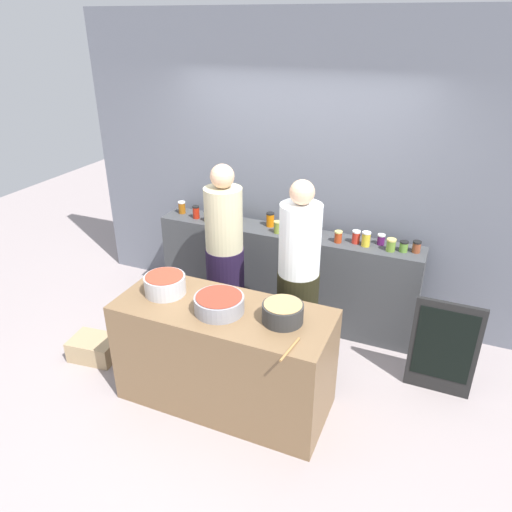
# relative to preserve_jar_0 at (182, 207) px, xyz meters

# --- Properties ---
(ground) EXTENTS (12.00, 12.00, 0.00)m
(ground) POSITION_rel_preserve_jar_0_xyz_m (1.21, -1.13, -1.05)
(ground) COLOR gray
(storefront_wall) EXTENTS (4.80, 0.12, 3.00)m
(storefront_wall) POSITION_rel_preserve_jar_0_xyz_m (1.21, 0.32, 0.45)
(storefront_wall) COLOR slate
(storefront_wall) RESTS_ON ground
(display_shelf) EXTENTS (2.70, 0.36, 0.98)m
(display_shelf) POSITION_rel_preserve_jar_0_xyz_m (1.21, -0.03, -0.56)
(display_shelf) COLOR #3C3E41
(display_shelf) RESTS_ON ground
(prep_table) EXTENTS (1.70, 0.70, 0.90)m
(prep_table) POSITION_rel_preserve_jar_0_xyz_m (1.21, -1.43, -0.60)
(prep_table) COLOR brown
(prep_table) RESTS_ON ground
(preserve_jar_0) EXTENTS (0.08, 0.08, 0.13)m
(preserve_jar_0) POSITION_rel_preserve_jar_0_xyz_m (0.00, 0.00, 0.00)
(preserve_jar_0) COLOR #934F10
(preserve_jar_0) RESTS_ON display_shelf
(preserve_jar_1) EXTENTS (0.07, 0.07, 0.14)m
(preserve_jar_1) POSITION_rel_preserve_jar_0_xyz_m (0.21, -0.07, 0.00)
(preserve_jar_1) COLOR #A72010
(preserve_jar_1) RESTS_ON display_shelf
(preserve_jar_2) EXTENTS (0.09, 0.09, 0.12)m
(preserve_jar_2) POSITION_rel_preserve_jar_0_xyz_m (0.37, -0.10, -0.01)
(preserve_jar_2) COLOR gold
(preserve_jar_2) RESTS_ON display_shelf
(preserve_jar_3) EXTENTS (0.09, 0.09, 0.11)m
(preserve_jar_3) POSITION_rel_preserve_jar_0_xyz_m (0.54, 0.02, -0.01)
(preserve_jar_3) COLOR olive
(preserve_jar_3) RESTS_ON display_shelf
(preserve_jar_4) EXTENTS (0.09, 0.09, 0.12)m
(preserve_jar_4) POSITION_rel_preserve_jar_0_xyz_m (0.66, 0.03, -0.01)
(preserve_jar_4) COLOR gold
(preserve_jar_4) RESTS_ON display_shelf
(preserve_jar_5) EXTENTS (0.08, 0.08, 0.15)m
(preserve_jar_5) POSITION_rel_preserve_jar_0_xyz_m (1.02, 0.03, 0.01)
(preserve_jar_5) COLOR #D3690B
(preserve_jar_5) RESTS_ON display_shelf
(preserve_jar_6) EXTENTS (0.07, 0.07, 0.12)m
(preserve_jar_6) POSITION_rel_preserve_jar_0_xyz_m (1.14, -0.10, -0.00)
(preserve_jar_6) COLOR olive
(preserve_jar_6) RESTS_ON display_shelf
(preserve_jar_7) EXTENTS (0.08, 0.08, 0.11)m
(preserve_jar_7) POSITION_rel_preserve_jar_0_xyz_m (1.40, -0.01, -0.01)
(preserve_jar_7) COLOR brown
(preserve_jar_7) RESTS_ON display_shelf
(preserve_jar_8) EXTENTS (0.07, 0.07, 0.15)m
(preserve_jar_8) POSITION_rel_preserve_jar_0_xyz_m (1.49, 0.04, 0.01)
(preserve_jar_8) COLOR #963A1C
(preserve_jar_8) RESTS_ON display_shelf
(preserve_jar_9) EXTENTS (0.07, 0.07, 0.11)m
(preserve_jar_9) POSITION_rel_preserve_jar_0_xyz_m (1.75, -0.08, -0.01)
(preserve_jar_9) COLOR #AA3917
(preserve_jar_9) RESTS_ON display_shelf
(preserve_jar_10) EXTENTS (0.08, 0.08, 0.12)m
(preserve_jar_10) POSITION_rel_preserve_jar_0_xyz_m (1.91, -0.03, -0.00)
(preserve_jar_10) COLOR red
(preserve_jar_10) RESTS_ON display_shelf
(preserve_jar_11) EXTENTS (0.08, 0.08, 0.14)m
(preserve_jar_11) POSITION_rel_preserve_jar_0_xyz_m (2.01, -0.06, 0.00)
(preserve_jar_11) COLOR gold
(preserve_jar_11) RESTS_ON display_shelf
(preserve_jar_12) EXTENTS (0.07, 0.07, 0.10)m
(preserve_jar_12) POSITION_rel_preserve_jar_0_xyz_m (2.13, 0.03, -0.02)
(preserve_jar_12) COLOR #531757
(preserve_jar_12) RESTS_ON display_shelf
(preserve_jar_13) EXTENTS (0.09, 0.09, 0.12)m
(preserve_jar_13) POSITION_rel_preserve_jar_0_xyz_m (2.24, -0.08, -0.01)
(preserve_jar_13) COLOR olive
(preserve_jar_13) RESTS_ON display_shelf
(preserve_jar_14) EXTENTS (0.08, 0.08, 0.10)m
(preserve_jar_14) POSITION_rel_preserve_jar_0_xyz_m (2.35, -0.04, -0.02)
(preserve_jar_14) COLOR #5D8C34
(preserve_jar_14) RESTS_ON display_shelf
(preserve_jar_15) EXTENTS (0.08, 0.08, 0.11)m
(preserve_jar_15) POSITION_rel_preserve_jar_0_xyz_m (2.46, -0.01, -0.01)
(preserve_jar_15) COLOR brown
(preserve_jar_15) RESTS_ON display_shelf
(cooking_pot_left) EXTENTS (0.33, 0.33, 0.16)m
(cooking_pot_left) POSITION_rel_preserve_jar_0_xyz_m (0.68, -1.40, -0.08)
(cooking_pot_left) COLOR #B7B7BC
(cooking_pot_left) RESTS_ON prep_table
(cooking_pot_center) EXTENTS (0.38, 0.38, 0.13)m
(cooking_pot_center) POSITION_rel_preserve_jar_0_xyz_m (1.20, -1.47, -0.09)
(cooking_pot_center) COLOR gray
(cooking_pot_center) RESTS_ON prep_table
(cooking_pot_right) EXTENTS (0.30, 0.30, 0.15)m
(cooking_pot_right) POSITION_rel_preserve_jar_0_xyz_m (1.69, -1.41, -0.08)
(cooking_pot_right) COLOR #2D2D2D
(cooking_pot_right) RESTS_ON prep_table
(wooden_spoon) EXTENTS (0.05, 0.29, 0.02)m
(wooden_spoon) POSITION_rel_preserve_jar_0_xyz_m (1.86, -1.72, -0.15)
(wooden_spoon) COLOR #9E703D
(wooden_spoon) RESTS_ON prep_table
(cook_with_tongs) EXTENTS (0.36, 0.36, 1.77)m
(cook_with_tongs) POSITION_rel_preserve_jar_0_xyz_m (0.81, -0.59, -0.25)
(cook_with_tongs) COLOR black
(cook_with_tongs) RESTS_ON ground
(cook_in_cap) EXTENTS (0.36, 0.36, 1.79)m
(cook_in_cap) POSITION_rel_preserve_jar_0_xyz_m (1.61, -0.81, -0.24)
(cook_in_cap) COLOR black
(cook_in_cap) RESTS_ON ground
(bread_crate) EXTENTS (0.46, 0.36, 0.20)m
(bread_crate) POSITION_rel_preserve_jar_0_xyz_m (-0.18, -1.41, -0.95)
(bread_crate) COLOR tan
(bread_crate) RESTS_ON ground
(chalkboard_sign) EXTENTS (0.54, 0.05, 0.87)m
(chalkboard_sign) POSITION_rel_preserve_jar_0_xyz_m (2.82, -0.62, -0.61)
(chalkboard_sign) COLOR black
(chalkboard_sign) RESTS_ON ground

